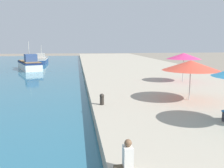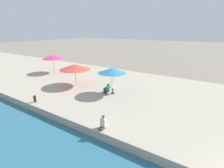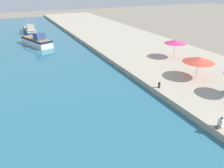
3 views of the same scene
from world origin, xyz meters
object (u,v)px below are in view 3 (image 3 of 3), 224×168
Objects in this scene: person_at_quay at (220,123)px; mooring_bollard at (159,85)px; cafe_umbrella_white at (199,59)px; cafe_umbrella_striped at (175,42)px; fishing_boat_near at (37,41)px; fishing_boat_mid at (30,30)px.

mooring_bollard is (0.09, 7.63, -0.07)m from person_at_quay.
cafe_umbrella_striped reaches higher than cafe_umbrella_white.
mooring_bollard is (-5.54, -0.46, -1.82)m from cafe_umbrella_white.
person_at_quay is (-5.62, -8.09, -1.75)m from cafe_umbrella_white.
fishing_boat_near is 12.14× the size of mooring_bollard.
cafe_umbrella_white is 1.12× the size of cafe_umbrella_striped.
person_at_quay is at bearing -124.82° from cafe_umbrella_white.
fishing_boat_near is 27.03m from mooring_bollard.
fishing_boat_near is 8.38× the size of person_at_quay.
mooring_bollard is at bearing -175.27° from cafe_umbrella_white.
cafe_umbrella_white is 5.85m from mooring_bollard.
fishing_boat_mid is at bearing 100.38° from person_at_quay.
fishing_boat_mid is 12.57× the size of mooring_bollard.
fishing_boat_near is 34.33m from person_at_quay.
person_at_quay is 7.63m from mooring_bollard.
cafe_umbrella_white is (14.11, -25.17, 1.92)m from fishing_boat_near.
cafe_umbrella_white is at bearing -71.72° from fishing_boat_mid.
fishing_boat_mid reaches higher than person_at_quay.
fishing_boat_near is 2.27× the size of cafe_umbrella_white.
cafe_umbrella_striped is (16.65, -30.39, 2.23)m from fishing_boat_mid.
fishing_boat_near is at bearing 108.50° from mooring_bollard.
fishing_boat_near is at bearing 132.90° from cafe_umbrella_striped.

